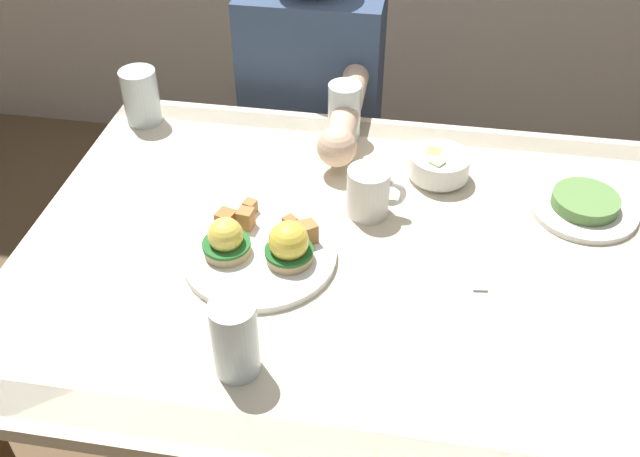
{
  "coord_description": "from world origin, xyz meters",
  "views": [
    {
      "loc": [
        0.09,
        -0.94,
        1.58
      ],
      "look_at": [
        -0.07,
        0.0,
        0.78
      ],
      "focal_mm": 39.78,
      "sensor_mm": 36.0,
      "label": 1
    }
  ],
  "objects_px": {
    "dining_table": "(354,292)",
    "coffee_mug": "(369,191)",
    "eggs_benedict_plate": "(261,248)",
    "diner_person": "(312,112)",
    "fork": "(475,264)",
    "water_glass_extra": "(235,343)",
    "side_plate": "(584,205)",
    "water_glass_far": "(344,115)",
    "water_glass_near": "(141,100)",
    "fruit_bowl": "(439,166)"
  },
  "relations": [
    {
      "from": "dining_table",
      "to": "coffee_mug",
      "type": "xyz_separation_m",
      "value": [
        0.01,
        0.11,
        0.16
      ]
    },
    {
      "from": "dining_table",
      "to": "coffee_mug",
      "type": "bearing_deg",
      "value": 85.4
    },
    {
      "from": "eggs_benedict_plate",
      "to": "diner_person",
      "type": "xyz_separation_m",
      "value": [
        -0.03,
        0.65,
        -0.11
      ]
    },
    {
      "from": "fork",
      "to": "dining_table",
      "type": "bearing_deg",
      "value": 178.49
    },
    {
      "from": "eggs_benedict_plate",
      "to": "water_glass_extra",
      "type": "height_order",
      "value": "water_glass_extra"
    },
    {
      "from": "fork",
      "to": "diner_person",
      "type": "distance_m",
      "value": 0.73
    },
    {
      "from": "dining_table",
      "to": "fork",
      "type": "xyz_separation_m",
      "value": [
        0.21,
        -0.01,
        0.11
      ]
    },
    {
      "from": "eggs_benedict_plate",
      "to": "side_plate",
      "type": "bearing_deg",
      "value": 21.97
    },
    {
      "from": "eggs_benedict_plate",
      "to": "coffee_mug",
      "type": "xyz_separation_m",
      "value": [
        0.17,
        0.16,
        0.03
      ]
    },
    {
      "from": "eggs_benedict_plate",
      "to": "water_glass_far",
      "type": "distance_m",
      "value": 0.43
    },
    {
      "from": "eggs_benedict_plate",
      "to": "fork",
      "type": "distance_m",
      "value": 0.37
    },
    {
      "from": "water_glass_near",
      "to": "water_glass_far",
      "type": "height_order",
      "value": "water_glass_far"
    },
    {
      "from": "diner_person",
      "to": "coffee_mug",
      "type": "bearing_deg",
      "value": -68.31
    },
    {
      "from": "coffee_mug",
      "to": "fork",
      "type": "relative_size",
      "value": 0.71
    },
    {
      "from": "water_glass_far",
      "to": "water_glass_extra",
      "type": "bearing_deg",
      "value": -95.75
    },
    {
      "from": "side_plate",
      "to": "eggs_benedict_plate",
      "type": "bearing_deg",
      "value": -158.03
    },
    {
      "from": "dining_table",
      "to": "water_glass_extra",
      "type": "height_order",
      "value": "water_glass_extra"
    },
    {
      "from": "eggs_benedict_plate",
      "to": "side_plate",
      "type": "xyz_separation_m",
      "value": [
        0.57,
        0.23,
        -0.01
      ]
    },
    {
      "from": "water_glass_far",
      "to": "water_glass_near",
      "type": "bearing_deg",
      "value": -178.63
    },
    {
      "from": "fruit_bowl",
      "to": "water_glass_near",
      "type": "height_order",
      "value": "water_glass_near"
    },
    {
      "from": "side_plate",
      "to": "coffee_mug",
      "type": "bearing_deg",
      "value": -170.14
    },
    {
      "from": "water_glass_near",
      "to": "water_glass_extra",
      "type": "relative_size",
      "value": 0.93
    },
    {
      "from": "eggs_benedict_plate",
      "to": "coffee_mug",
      "type": "bearing_deg",
      "value": 43.4
    },
    {
      "from": "eggs_benedict_plate",
      "to": "water_glass_far",
      "type": "xyz_separation_m",
      "value": [
        0.09,
        0.42,
        0.03
      ]
    },
    {
      "from": "water_glass_far",
      "to": "side_plate",
      "type": "distance_m",
      "value": 0.52
    },
    {
      "from": "water_glass_extra",
      "to": "side_plate",
      "type": "bearing_deg",
      "value": 40.61
    },
    {
      "from": "fruit_bowl",
      "to": "diner_person",
      "type": "distance_m",
      "value": 0.5
    },
    {
      "from": "fruit_bowl",
      "to": "eggs_benedict_plate",
      "type": "bearing_deg",
      "value": -135.2
    },
    {
      "from": "fruit_bowl",
      "to": "coffee_mug",
      "type": "distance_m",
      "value": 0.18
    },
    {
      "from": "water_glass_near",
      "to": "fork",
      "type": "bearing_deg",
      "value": -26.24
    },
    {
      "from": "fork",
      "to": "water_glass_near",
      "type": "distance_m",
      "value": 0.82
    },
    {
      "from": "water_glass_near",
      "to": "side_plate",
      "type": "relative_size",
      "value": 0.61
    },
    {
      "from": "dining_table",
      "to": "diner_person",
      "type": "relative_size",
      "value": 1.05
    },
    {
      "from": "coffee_mug",
      "to": "diner_person",
      "type": "xyz_separation_m",
      "value": [
        -0.2,
        0.49,
        -0.14
      ]
    },
    {
      "from": "water_glass_far",
      "to": "diner_person",
      "type": "distance_m",
      "value": 0.3
    },
    {
      "from": "eggs_benedict_plate",
      "to": "fruit_bowl",
      "type": "relative_size",
      "value": 2.25
    },
    {
      "from": "water_glass_extra",
      "to": "side_plate",
      "type": "height_order",
      "value": "water_glass_extra"
    },
    {
      "from": "dining_table",
      "to": "water_glass_far",
      "type": "height_order",
      "value": "water_glass_far"
    },
    {
      "from": "fruit_bowl",
      "to": "water_glass_near",
      "type": "relative_size",
      "value": 0.98
    },
    {
      "from": "water_glass_extra",
      "to": "water_glass_near",
      "type": "bearing_deg",
      "value": 120.62
    },
    {
      "from": "dining_table",
      "to": "side_plate",
      "type": "relative_size",
      "value": 6.0
    },
    {
      "from": "water_glass_extra",
      "to": "side_plate",
      "type": "xyz_separation_m",
      "value": [
        0.55,
        0.47,
        -0.04
      ]
    },
    {
      "from": "water_glass_near",
      "to": "diner_person",
      "type": "height_order",
      "value": "diner_person"
    },
    {
      "from": "dining_table",
      "to": "fruit_bowl",
      "type": "relative_size",
      "value": 10.0
    },
    {
      "from": "water_glass_far",
      "to": "side_plate",
      "type": "height_order",
      "value": "water_glass_far"
    },
    {
      "from": "water_glass_near",
      "to": "coffee_mug",
      "type": "bearing_deg",
      "value": -24.76
    },
    {
      "from": "fruit_bowl",
      "to": "coffee_mug",
      "type": "height_order",
      "value": "coffee_mug"
    },
    {
      "from": "diner_person",
      "to": "side_plate",
      "type": "bearing_deg",
      "value": -35.25
    },
    {
      "from": "fork",
      "to": "water_glass_extra",
      "type": "height_order",
      "value": "water_glass_extra"
    },
    {
      "from": "fork",
      "to": "water_glass_near",
      "type": "height_order",
      "value": "water_glass_near"
    }
  ]
}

